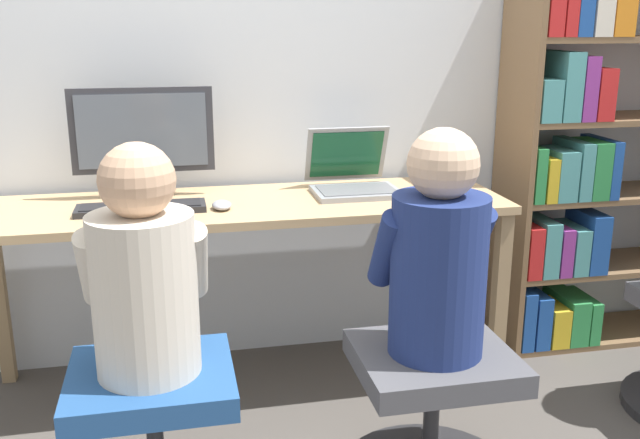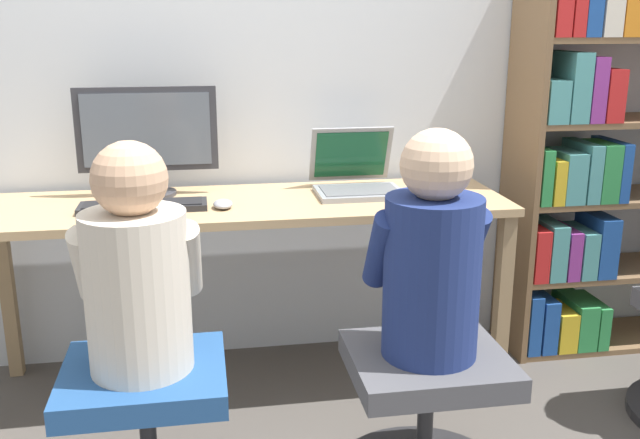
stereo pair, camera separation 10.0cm
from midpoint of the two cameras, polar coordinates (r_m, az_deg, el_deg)
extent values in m
plane|color=#4C4742|center=(2.65, -4.02, -15.77)|extent=(14.00, 14.00, 0.00)
cube|color=silver|center=(2.88, -5.78, 13.98)|extent=(10.00, 0.05, 2.60)
cube|color=tan|center=(2.62, -4.92, 1.16)|extent=(1.93, 0.55, 0.03)
cube|color=#9C7D56|center=(2.75, 15.39, -6.79)|extent=(0.05, 0.05, 0.71)
cube|color=#9C7D56|center=(3.04, -22.85, -5.34)|extent=(0.05, 0.05, 0.71)
cube|color=#9C7D56|center=(3.16, 11.84, -3.63)|extent=(0.05, 0.05, 0.71)
cylinder|color=#333338|center=(2.76, -12.35, 2.05)|extent=(0.19, 0.19, 0.01)
cylinder|color=#333338|center=(2.75, -12.40, 3.02)|extent=(0.04, 0.04, 0.08)
cube|color=#333338|center=(2.71, -12.65, 7.05)|extent=(0.51, 0.02, 0.31)
cube|color=slate|center=(2.70, -12.66, 7.02)|extent=(0.46, 0.01, 0.27)
cube|color=gray|center=(2.70, 4.23, 2.16)|extent=(0.32, 0.24, 0.02)
cube|color=slate|center=(2.70, 4.24, 2.40)|extent=(0.28, 0.18, 0.00)
cube|color=gray|center=(2.83, 3.50, 5.27)|extent=(0.32, 0.10, 0.22)
cube|color=#144C2D|center=(2.83, 3.53, 5.20)|extent=(0.28, 0.08, 0.19)
cube|color=#232326|center=(2.55, -12.86, 1.03)|extent=(0.44, 0.13, 0.02)
cube|color=black|center=(2.55, -12.88, 1.31)|extent=(0.41, 0.11, 0.00)
ellipsoid|color=#99999E|center=(2.52, -6.65, 1.23)|extent=(0.07, 0.10, 0.03)
cube|color=#234C84|center=(2.09, -12.54, -12.32)|extent=(0.45, 0.41, 0.07)
cylinder|color=#262628|center=(2.25, 9.71, -16.00)|extent=(0.05, 0.05, 0.34)
cube|color=#4C4C51|center=(2.15, 9.96, -11.32)|extent=(0.45, 0.41, 0.07)
cylinder|color=beige|center=(1.98, -12.97, -5.70)|extent=(0.28, 0.28, 0.45)
sphere|color=tan|center=(1.89, -13.55, 3.17)|extent=(0.20, 0.20, 0.20)
cylinder|color=beige|center=(2.04, -16.75, -3.47)|extent=(0.08, 0.20, 0.25)
cylinder|color=beige|center=(2.02, -9.20, -3.16)|extent=(0.08, 0.20, 0.25)
cylinder|color=navy|center=(2.05, 10.31, -4.60)|extent=(0.27, 0.27, 0.47)
sphere|color=beige|center=(1.96, 10.77, 4.31)|extent=(0.20, 0.20, 0.20)
cylinder|color=navy|center=(2.04, 6.33, -2.43)|extent=(0.08, 0.20, 0.26)
cylinder|color=navy|center=(2.13, 13.10, -2.02)|extent=(0.08, 0.20, 0.26)
cube|color=brown|center=(3.04, 16.72, 4.39)|extent=(0.02, 0.33, 1.64)
cube|color=brown|center=(3.49, 22.28, -8.69)|extent=(0.86, 0.32, 0.02)
cube|color=brown|center=(3.37, 22.85, -3.66)|extent=(0.86, 0.32, 0.02)
cube|color=brown|center=(3.29, 23.44, 1.68)|extent=(0.86, 0.32, 0.02)
cube|color=brown|center=(3.23, 24.06, 7.25)|extent=(0.86, 0.32, 0.02)
cube|color=brown|center=(3.21, 24.71, 12.96)|extent=(0.86, 0.32, 0.02)
cube|color=#1E4C9E|center=(3.20, 17.00, -7.58)|extent=(0.05, 0.21, 0.26)
cube|color=#1E4C9E|center=(3.23, 18.21, -7.77)|extent=(0.07, 0.18, 0.23)
cube|color=gold|center=(3.29, 19.40, -8.04)|extent=(0.08, 0.20, 0.17)
cube|color=#2D8C47|center=(3.35, 20.46, -7.43)|extent=(0.09, 0.27, 0.20)
cube|color=#2D8C47|center=(3.38, 21.65, -7.46)|extent=(0.05, 0.24, 0.19)
cube|color=red|center=(3.12, 17.31, -2.28)|extent=(0.06, 0.26, 0.22)
cube|color=teal|center=(3.14, 18.66, -2.18)|extent=(0.07, 0.22, 0.23)
cube|color=#8C338C|center=(3.17, 19.74, -2.34)|extent=(0.05, 0.22, 0.20)
cube|color=teal|center=(3.21, 20.81, -2.32)|extent=(0.07, 0.22, 0.20)
cube|color=#1E4C9E|center=(3.25, 22.03, -1.74)|extent=(0.08, 0.23, 0.25)
cube|color=#2D8C47|center=(3.01, 17.97, 3.42)|extent=(0.04, 0.18, 0.22)
cube|color=gold|center=(3.05, 18.68, 3.12)|extent=(0.05, 0.22, 0.18)
cube|color=teal|center=(3.08, 19.90, 3.34)|extent=(0.08, 0.21, 0.20)
cube|color=teal|center=(3.13, 21.00, 3.71)|extent=(0.06, 0.25, 0.23)
cube|color=#2D8C47|center=(3.15, 22.31, 3.64)|extent=(0.08, 0.20, 0.24)
cube|color=#1E4C9E|center=(3.20, 22.99, 3.78)|extent=(0.04, 0.26, 0.24)
cube|color=teal|center=(2.98, 18.68, 9.03)|extent=(0.09, 0.21, 0.17)
cube|color=teal|center=(3.05, 19.94, 10.02)|extent=(0.08, 0.28, 0.27)
cube|color=#8C338C|center=(3.06, 21.49, 9.72)|extent=(0.06, 0.20, 0.25)
cube|color=red|center=(3.11, 22.47, 9.27)|extent=(0.07, 0.24, 0.20)
cube|color=red|center=(2.95, 19.21, 15.67)|extent=(0.06, 0.19, 0.21)
cube|color=red|center=(3.01, 19.97, 15.21)|extent=(0.05, 0.25, 0.17)
cube|color=#1E4C9E|center=(3.04, 21.02, 15.84)|extent=(0.06, 0.25, 0.25)
cube|color=silver|center=(3.05, 22.53, 15.06)|extent=(0.08, 0.20, 0.18)
cube|color=orange|center=(3.12, 23.76, 14.87)|extent=(0.09, 0.23, 0.18)
camera|label=1|loc=(0.05, -88.83, 0.33)|focal=40.00mm
camera|label=2|loc=(0.05, 91.17, -0.33)|focal=40.00mm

